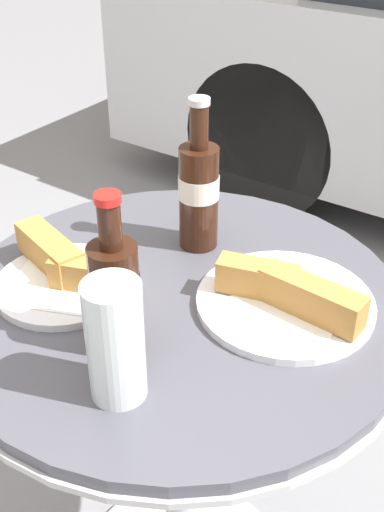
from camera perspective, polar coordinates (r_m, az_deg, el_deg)
name	(u,v)px	position (r m, az deg, el deg)	size (l,w,h in m)	color
bistro_table	(180,391)	(1.07, -1.04, -11.88)	(0.68, 0.68, 0.73)	#B7B7BC
cola_bottle_left	(118,293)	(0.80, -6.62, -3.24)	(0.06, 0.06, 0.23)	#33190F
cola_bottle_right	(199,191)	(1.01, 0.60, 5.81)	(0.06, 0.06, 0.25)	#33190F
drinking_glass	(116,346)	(0.75, -6.80, -7.97)	(0.07, 0.07, 0.16)	black
lunch_plate_near	(66,273)	(0.97, -11.16, -1.47)	(0.22, 0.21, 0.06)	white
lunch_plate_far	(286,298)	(0.92, 8.38, -3.67)	(0.25, 0.25, 0.06)	white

